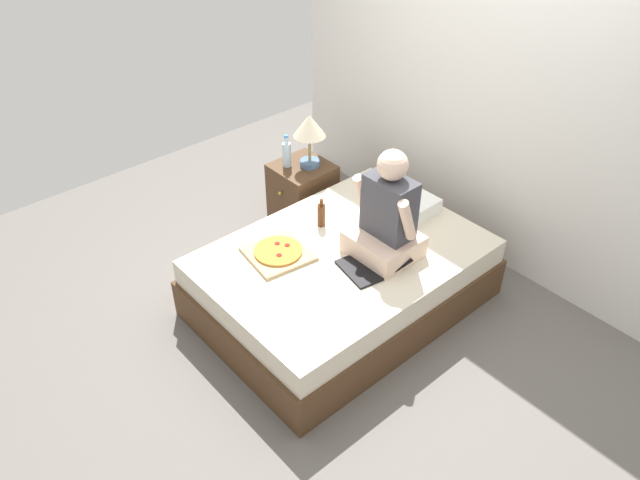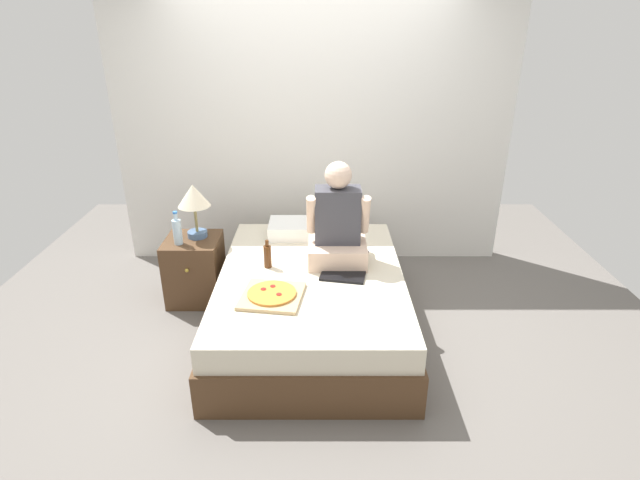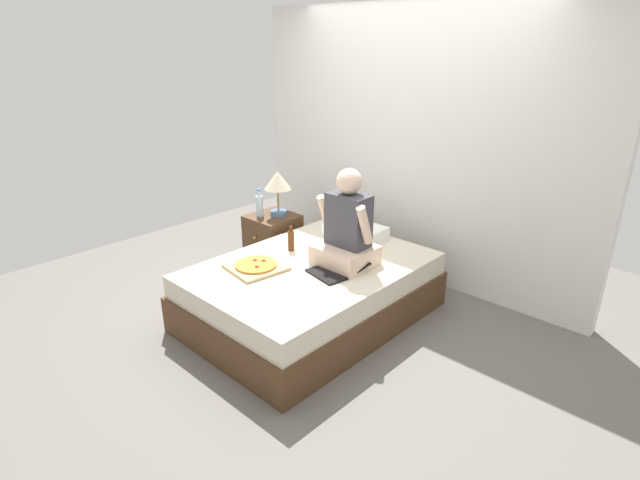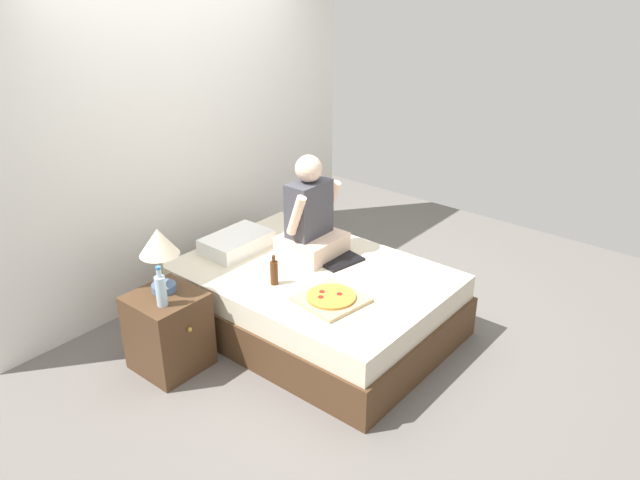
# 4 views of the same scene
# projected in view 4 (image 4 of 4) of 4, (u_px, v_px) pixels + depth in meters

# --- Properties ---
(ground_plane) EXTENTS (5.61, 5.61, 0.00)m
(ground_plane) POSITION_uv_depth(u_px,v_px,m) (315.00, 327.00, 4.74)
(ground_plane) COLOR #66605B
(wall_back) EXTENTS (3.61, 0.12, 2.50)m
(wall_back) POSITION_uv_depth(u_px,v_px,m) (186.00, 136.00, 4.97)
(wall_back) COLOR silver
(wall_back) RESTS_ON ground
(bed) EXTENTS (1.39, 1.94, 0.49)m
(bed) POSITION_uv_depth(u_px,v_px,m) (315.00, 300.00, 4.64)
(bed) COLOR #4C331E
(bed) RESTS_ON ground
(nightstand_left) EXTENTS (0.44, 0.47, 0.55)m
(nightstand_left) POSITION_uv_depth(u_px,v_px,m) (169.00, 331.00, 4.20)
(nightstand_left) COLOR #4C331E
(nightstand_left) RESTS_ON ground
(lamp_on_left_nightstand) EXTENTS (0.26, 0.26, 0.45)m
(lamp_on_left_nightstand) POSITION_uv_depth(u_px,v_px,m) (159.00, 247.00, 3.99)
(lamp_on_left_nightstand) COLOR #4C6B93
(lamp_on_left_nightstand) RESTS_ON nightstand_left
(water_bottle) EXTENTS (0.07, 0.07, 0.28)m
(water_bottle) POSITION_uv_depth(u_px,v_px,m) (161.00, 290.00, 3.92)
(water_bottle) COLOR silver
(water_bottle) RESTS_ON nightstand_left
(pillow) EXTENTS (0.52, 0.34, 0.12)m
(pillow) POSITION_uv_depth(u_px,v_px,m) (237.00, 242.00, 4.82)
(pillow) COLOR white
(pillow) RESTS_ON bed
(person_seated) EXTENTS (0.47, 0.40, 0.78)m
(person_seated) POSITION_uv_depth(u_px,v_px,m) (311.00, 219.00, 4.66)
(person_seated) COLOR beige
(person_seated) RESTS_ON bed
(laptop) EXTENTS (0.39, 0.47, 0.07)m
(laptop) POSITION_uv_depth(u_px,v_px,m) (334.00, 256.00, 4.70)
(laptop) COLOR black
(laptop) RESTS_ON bed
(pizza_box) EXTENTS (0.45, 0.45, 0.05)m
(pizza_box) POSITION_uv_depth(u_px,v_px,m) (331.00, 298.00, 4.13)
(pizza_box) COLOR tan
(pizza_box) RESTS_ON bed
(beer_bottle_on_bed) EXTENTS (0.06, 0.06, 0.22)m
(beer_bottle_on_bed) POSITION_uv_depth(u_px,v_px,m) (274.00, 272.00, 4.31)
(beer_bottle_on_bed) COLOR #4C2811
(beer_bottle_on_bed) RESTS_ON bed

